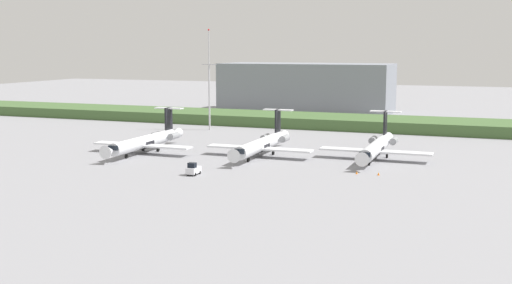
{
  "coord_description": "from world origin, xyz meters",
  "views": [
    {
      "loc": [
        45.85,
        -116.67,
        22.54
      ],
      "look_at": [
        0.0,
        5.45,
        3.0
      ],
      "focal_mm": 43.88,
      "sensor_mm": 36.0,
      "label": 1
    }
  ],
  "objects_px": {
    "regional_jet_nearest": "(146,141)",
    "antenna_mast": "(209,89)",
    "safety_cone_mid_marker": "(379,174)",
    "regional_jet_second": "(262,144)",
    "baggage_tug": "(193,169)",
    "regional_jet_third": "(377,147)",
    "safety_cone_front_marker": "(357,173)"
  },
  "relations": [
    {
      "from": "regional_jet_nearest",
      "to": "regional_jet_second",
      "type": "height_order",
      "value": "same"
    },
    {
      "from": "antenna_mast",
      "to": "safety_cone_mid_marker",
      "type": "xyz_separation_m",
      "value": [
        55.07,
        -47.14,
        -11.22
      ]
    },
    {
      "from": "baggage_tug",
      "to": "safety_cone_mid_marker",
      "type": "distance_m",
      "value": 33.32
    },
    {
      "from": "antenna_mast",
      "to": "safety_cone_front_marker",
      "type": "bearing_deg",
      "value": -42.8
    },
    {
      "from": "regional_jet_nearest",
      "to": "baggage_tug",
      "type": "height_order",
      "value": "regional_jet_nearest"
    },
    {
      "from": "regional_jet_third",
      "to": "antenna_mast",
      "type": "relative_size",
      "value": 1.11
    },
    {
      "from": "safety_cone_mid_marker",
      "to": "antenna_mast",
      "type": "bearing_deg",
      "value": 139.44
    },
    {
      "from": "regional_jet_second",
      "to": "safety_cone_mid_marker",
      "type": "relative_size",
      "value": 56.36
    },
    {
      "from": "regional_jet_second",
      "to": "baggage_tug",
      "type": "xyz_separation_m",
      "value": [
        -4.62,
        -23.42,
        -1.53
      ]
    },
    {
      "from": "regional_jet_third",
      "to": "baggage_tug",
      "type": "relative_size",
      "value": 9.69
    },
    {
      "from": "regional_jet_nearest",
      "to": "antenna_mast",
      "type": "xyz_separation_m",
      "value": [
        -3.19,
        40.0,
        8.95
      ]
    },
    {
      "from": "regional_jet_second",
      "to": "safety_cone_mid_marker",
      "type": "bearing_deg",
      "value": -24.42
    },
    {
      "from": "regional_jet_third",
      "to": "baggage_tug",
      "type": "distance_m",
      "value": 39.84
    },
    {
      "from": "antenna_mast",
      "to": "baggage_tug",
      "type": "distance_m",
      "value": 63.92
    },
    {
      "from": "regional_jet_second",
      "to": "safety_cone_front_marker",
      "type": "height_order",
      "value": "regional_jet_second"
    },
    {
      "from": "regional_jet_second",
      "to": "baggage_tug",
      "type": "distance_m",
      "value": 23.92
    },
    {
      "from": "regional_jet_nearest",
      "to": "safety_cone_front_marker",
      "type": "distance_m",
      "value": 48.59
    },
    {
      "from": "regional_jet_second",
      "to": "baggage_tug",
      "type": "height_order",
      "value": "regional_jet_second"
    },
    {
      "from": "regional_jet_third",
      "to": "safety_cone_mid_marker",
      "type": "relative_size",
      "value": 56.36
    },
    {
      "from": "regional_jet_third",
      "to": "safety_cone_mid_marker",
      "type": "xyz_separation_m",
      "value": [
        3.33,
        -17.0,
        -2.26
      ]
    },
    {
      "from": "regional_jet_third",
      "to": "antenna_mast",
      "type": "height_order",
      "value": "antenna_mast"
    },
    {
      "from": "safety_cone_front_marker",
      "to": "regional_jet_second",
      "type": "bearing_deg",
      "value": 151.53
    },
    {
      "from": "antenna_mast",
      "to": "safety_cone_mid_marker",
      "type": "distance_m",
      "value": 73.35
    },
    {
      "from": "regional_jet_second",
      "to": "safety_cone_front_marker",
      "type": "bearing_deg",
      "value": -28.47
    },
    {
      "from": "regional_jet_second",
      "to": "antenna_mast",
      "type": "bearing_deg",
      "value": 129.0
    },
    {
      "from": "regional_jet_nearest",
      "to": "regional_jet_second",
      "type": "distance_m",
      "value": 25.64
    },
    {
      "from": "safety_cone_mid_marker",
      "to": "regional_jet_nearest",
      "type": "bearing_deg",
      "value": 172.16
    },
    {
      "from": "regional_jet_nearest",
      "to": "regional_jet_second",
      "type": "xyz_separation_m",
      "value": [
        25.15,
        4.99,
        0.0
      ]
    },
    {
      "from": "regional_jet_nearest",
      "to": "antenna_mast",
      "type": "height_order",
      "value": "antenna_mast"
    },
    {
      "from": "safety_cone_front_marker",
      "to": "antenna_mast",
      "type": "bearing_deg",
      "value": 137.2
    },
    {
      "from": "regional_jet_nearest",
      "to": "baggage_tug",
      "type": "bearing_deg",
      "value": -41.91
    },
    {
      "from": "regional_jet_nearest",
      "to": "antenna_mast",
      "type": "distance_m",
      "value": 41.11
    }
  ]
}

